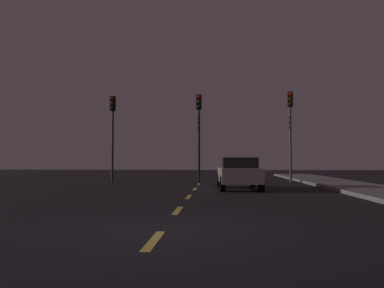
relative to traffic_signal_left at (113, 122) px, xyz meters
The scene contains 10 objects.
ground_plane 10.82m from the traffic_signal_left, 58.14° to the right, with size 80.00×80.00×0.00m, color black.
lane_stripe_nearest 18.05m from the traffic_signal_left, 72.31° to the right, with size 0.16×1.60×0.01m, color #EACC4C.
lane_stripe_second 14.57m from the traffic_signal_left, 67.62° to the right, with size 0.16×1.60×0.01m, color #EACC4C.
lane_stripe_third 11.30m from the traffic_signal_left, 59.84° to the right, with size 0.16×1.60×0.01m, color #EACC4C.
lane_stripe_fourth 8.48m from the traffic_signal_left, 45.38° to the right, with size 0.16×1.60×0.01m, color #EACC4C.
lane_stripe_fifth 6.71m from the traffic_signal_left, 17.01° to the right, with size 0.16×1.60×0.01m, color #EACC4C.
traffic_signal_left is the anchor object (origin of this frame).
traffic_signal_center 5.30m from the traffic_signal_left, ahead, with size 0.32×0.38×5.30m.
traffic_signal_right 10.73m from the traffic_signal_left, ahead, with size 0.32×0.38×5.41m.
car_stopped_ahead 9.58m from the traffic_signal_left, 36.02° to the right, with size 2.00×3.97×1.45m.
Camera 1 is at (1.04, -7.48, 1.30)m, focal length 36.05 mm.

